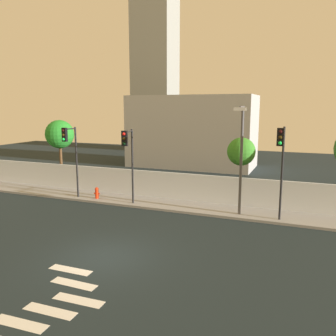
{
  "coord_description": "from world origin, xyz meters",
  "views": [
    {
      "loc": [
        7.69,
        -12.02,
        6.29
      ],
      "look_at": [
        0.29,
        6.5,
        2.81
      ],
      "focal_mm": 37.46,
      "sensor_mm": 36.0,
      "label": 1
    }
  ],
  "objects_px": {
    "fire_hydrant": "(97,192)",
    "street_lamp_curbside": "(241,151)",
    "roadside_tree_leftmost": "(60,135)",
    "traffic_light_left": "(70,147)",
    "traffic_light_right": "(128,151)",
    "roadside_tree_midleft": "(241,152)",
    "traffic_light_center": "(281,154)"
  },
  "relations": [
    {
      "from": "traffic_light_left",
      "to": "traffic_light_right",
      "type": "bearing_deg",
      "value": -3.25
    },
    {
      "from": "traffic_light_left",
      "to": "roadside_tree_midleft",
      "type": "height_order",
      "value": "traffic_light_left"
    },
    {
      "from": "traffic_light_right",
      "to": "traffic_light_center",
      "type": "bearing_deg",
      "value": 0.51
    },
    {
      "from": "street_lamp_curbside",
      "to": "fire_hydrant",
      "type": "distance_m",
      "value": 10.26
    },
    {
      "from": "street_lamp_curbside",
      "to": "roadside_tree_leftmost",
      "type": "relative_size",
      "value": 1.18
    },
    {
      "from": "fire_hydrant",
      "to": "roadside_tree_leftmost",
      "type": "distance_m",
      "value": 7.37
    },
    {
      "from": "street_lamp_curbside",
      "to": "fire_hydrant",
      "type": "bearing_deg",
      "value": 178.3
    },
    {
      "from": "street_lamp_curbside",
      "to": "traffic_light_right",
      "type": "bearing_deg",
      "value": -174.7
    },
    {
      "from": "traffic_light_left",
      "to": "fire_hydrant",
      "type": "height_order",
      "value": "traffic_light_left"
    },
    {
      "from": "traffic_light_right",
      "to": "roadside_tree_leftmost",
      "type": "relative_size",
      "value": 0.91
    },
    {
      "from": "traffic_light_right",
      "to": "fire_hydrant",
      "type": "height_order",
      "value": "traffic_light_right"
    },
    {
      "from": "traffic_light_center",
      "to": "roadside_tree_leftmost",
      "type": "xyz_separation_m",
      "value": [
        -17.41,
        4.16,
        0.22
      ]
    },
    {
      "from": "street_lamp_curbside",
      "to": "roadside_tree_leftmost",
      "type": "bearing_deg",
      "value": 166.63
    },
    {
      "from": "roadside_tree_midleft",
      "to": "traffic_light_left",
      "type": "bearing_deg",
      "value": -159.36
    },
    {
      "from": "street_lamp_curbside",
      "to": "roadside_tree_midleft",
      "type": "height_order",
      "value": "street_lamp_curbside"
    },
    {
      "from": "street_lamp_curbside",
      "to": "roadside_tree_midleft",
      "type": "distance_m",
      "value": 3.71
    },
    {
      "from": "traffic_light_left",
      "to": "traffic_light_center",
      "type": "relative_size",
      "value": 0.94
    },
    {
      "from": "traffic_light_center",
      "to": "traffic_light_right",
      "type": "bearing_deg",
      "value": -179.49
    },
    {
      "from": "traffic_light_center",
      "to": "street_lamp_curbside",
      "type": "bearing_deg",
      "value": 165.96
    },
    {
      "from": "traffic_light_center",
      "to": "fire_hydrant",
      "type": "xyz_separation_m",
      "value": [
        -11.87,
        0.83,
        -3.31
      ]
    },
    {
      "from": "traffic_light_center",
      "to": "fire_hydrant",
      "type": "distance_m",
      "value": 12.35
    },
    {
      "from": "roadside_tree_leftmost",
      "to": "fire_hydrant",
      "type": "bearing_deg",
      "value": -31.01
    },
    {
      "from": "fire_hydrant",
      "to": "street_lamp_curbside",
      "type": "bearing_deg",
      "value": -1.7
    },
    {
      "from": "street_lamp_curbside",
      "to": "roadside_tree_midleft",
      "type": "relative_size",
      "value": 1.43
    },
    {
      "from": "traffic_light_center",
      "to": "roadside_tree_leftmost",
      "type": "distance_m",
      "value": 17.9
    },
    {
      "from": "traffic_light_left",
      "to": "street_lamp_curbside",
      "type": "height_order",
      "value": "street_lamp_curbside"
    },
    {
      "from": "traffic_light_left",
      "to": "roadside_tree_midleft",
      "type": "relative_size",
      "value": 1.11
    },
    {
      "from": "roadside_tree_midleft",
      "to": "fire_hydrant",
      "type": "bearing_deg",
      "value": -159.83
    },
    {
      "from": "traffic_light_center",
      "to": "street_lamp_curbside",
      "type": "relative_size",
      "value": 0.83
    },
    {
      "from": "traffic_light_right",
      "to": "roadside_tree_leftmost",
      "type": "distance_m",
      "value": 9.53
    },
    {
      "from": "traffic_light_left",
      "to": "roadside_tree_leftmost",
      "type": "bearing_deg",
      "value": 135.32
    },
    {
      "from": "traffic_light_right",
      "to": "street_lamp_curbside",
      "type": "height_order",
      "value": "street_lamp_curbside"
    }
  ]
}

